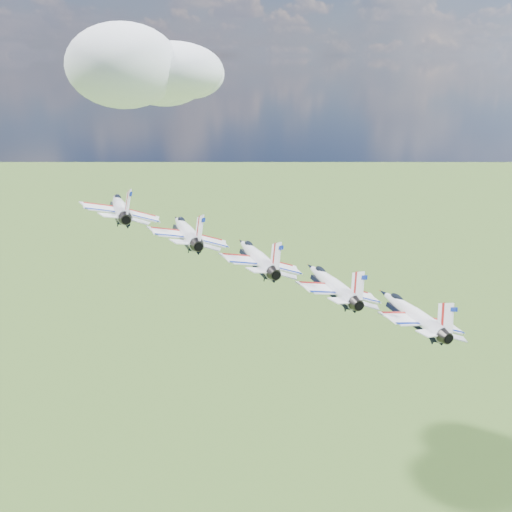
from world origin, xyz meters
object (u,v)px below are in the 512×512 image
jet_1 (186,230)px  jet_3 (331,283)px  jet_0 (120,206)px  jet_2 (256,256)px  jet_4 (411,312)px

jet_1 → jet_3: 23.01m
jet_0 → jet_1: (6.89, -8.80, -2.74)m
jet_0 → jet_2: (13.79, -17.59, -5.48)m
jet_1 → jet_3: bearing=-38.5°
jet_3 → jet_0: bearing=141.5°
jet_0 → jet_3: size_ratio=1.00×
jet_0 → jet_1: size_ratio=1.00×
jet_3 → jet_4: bearing=-38.5°
jet_1 → jet_2: (6.89, -8.80, -2.74)m
jet_0 → jet_3: bearing=-38.5°
jet_0 → jet_4: size_ratio=1.00×
jet_1 → jet_3: (13.79, -17.59, -5.48)m
jet_3 → jet_4: size_ratio=1.00×
jet_2 → jet_4: (13.79, -17.59, -5.48)m
jet_1 → jet_4: 34.52m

